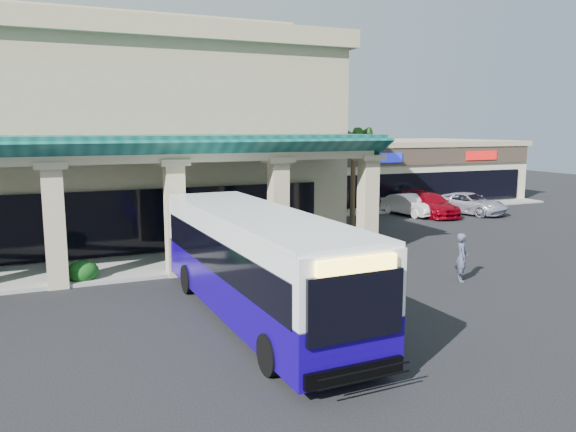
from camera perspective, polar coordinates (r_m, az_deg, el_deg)
name	(u,v)px	position (r m, az deg, el deg)	size (l,w,h in m)	color
ground	(295,302)	(19.66, 0.72, -8.76)	(110.00, 110.00, 0.00)	black
main_building	(38,133)	(33.12, -24.09, 7.67)	(30.80, 14.80, 11.35)	tan
arcade	(40,208)	(24.13, -23.92, 0.73)	(30.00, 6.20, 5.70)	#0B4742
strip_mall	(374,169)	(48.56, 8.75, 4.70)	(22.50, 12.50, 4.90)	beige
palm_0	(353,175)	(32.51, 6.62, 4.18)	(2.40, 2.40, 6.60)	#183E10
palm_1	(343,177)	(35.64, 5.62, 3.97)	(2.40, 2.40, 5.80)	#183E10
broadleaf_tree	(283,179)	(39.31, -0.48, 3.75)	(2.60, 2.60, 4.81)	#0E4111
transit_bus	(257,266)	(17.67, -3.18, -5.07)	(2.84, 12.21, 3.41)	#120084
pedestrian	(462,257)	(23.08, 17.24, -4.03)	(0.70, 0.46, 1.91)	#41465C
car_white	(409,205)	(39.44, 12.23, 1.11)	(1.54, 4.41, 1.45)	white
car_red	(431,205)	(39.64, 14.28, 1.13)	(2.14, 5.27, 1.53)	maroon
car_gray	(469,203)	(41.21, 17.91, 1.22)	(2.44, 5.29, 1.47)	#B2B0C4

